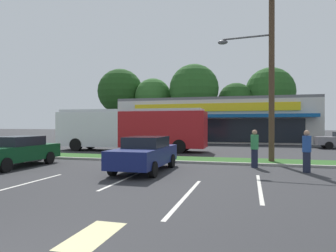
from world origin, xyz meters
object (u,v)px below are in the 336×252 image
utility_pole (269,68)px  pedestrian_by_pole (307,151)px  city_bus (131,128)px  car_4 (145,153)px  car_3 (15,151)px  pedestrian_near_bench (255,149)px  car_0 (180,138)px  bus_stop_bench (30,151)px  car_2 (112,137)px

utility_pole → pedestrian_by_pole: utility_pole is taller
city_bus → car_4: (4.53, -9.55, -0.98)m
utility_pole → car_3: 13.61m
pedestrian_near_bench → car_0: bearing=-150.7°
bus_stop_bench → car_0: (5.83, 13.78, 0.26)m
city_bus → car_3: 10.19m
pedestrian_near_bench → pedestrian_by_pole: (2.14, -1.00, 0.00)m
utility_pole → car_3: utility_pole is taller
utility_pole → car_0: (-7.53, 11.80, -4.32)m
utility_pole → city_bus: (-9.98, 5.23, -3.32)m
pedestrian_by_pole → city_bus: bearing=-0.3°
car_0 → car_3: (-4.49, -16.50, 0.01)m
utility_pole → car_4: size_ratio=2.04×
bus_stop_bench → pedestrian_by_pole: bearing=176.5°
city_bus → car_3: bearing=76.9°
car_2 → bus_stop_bench: bearing=96.2°
car_3 → pedestrian_near_bench: bearing=104.1°
car_0 → car_3: bearing=-105.2°
car_0 → car_2: bearing=177.7°
car_3 → pedestrian_near_bench: pedestrian_near_bench is taller
city_bus → bus_stop_bench: city_bus is taller
car_3 → city_bus: bearing=168.4°
utility_pole → bus_stop_bench: size_ratio=5.93×
utility_pole → car_3: size_ratio=1.99×
car_4 → utility_pole: bearing=128.4°
city_bus → pedestrian_by_pole: bearing=143.1°
city_bus → car_3: city_bus is taller
bus_stop_bench → car_4: car_4 is taller
pedestrian_near_bench → pedestrian_by_pole: pedestrian_by_pole is taller
city_bus → bus_stop_bench: bearing=63.4°
bus_stop_bench → pedestrian_near_bench: bearing=-179.5°
bus_stop_bench → car_4: (7.92, -2.34, 0.28)m
car_2 → car_4: size_ratio=0.92×
car_2 → car_0: bearing=177.7°
car_0 → car_4: size_ratio=1.02×
car_0 → pedestrian_by_pole: pedestrian_by_pole is taller
utility_pole → city_bus: utility_pole is taller
city_bus → utility_pole: bearing=150.9°
bus_stop_bench → car_4: size_ratio=0.34×
pedestrian_near_bench → city_bus: bearing=-124.7°
city_bus → car_0: size_ratio=2.48×
car_3 → pedestrian_by_pole: pedestrian_by_pole is taller
bus_stop_bench → car_0: 14.96m
city_bus → car_2: 8.50m
pedestrian_by_pole → utility_pole: bearing=-28.8°
utility_pole → car_0: size_ratio=1.99×
car_2 → car_3: (2.88, -16.79, 0.03)m
bus_stop_bench → car_0: size_ratio=0.34×
utility_pole → car_2: utility_pole is taller
city_bus → bus_stop_bench: (-3.39, -7.21, -1.26)m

